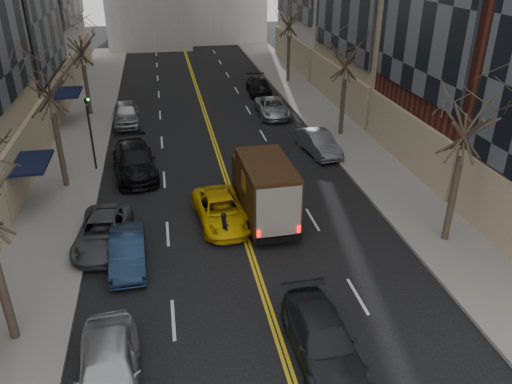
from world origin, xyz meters
The scene contains 20 objects.
sidewalk_left centered at (-9.00, 27.00, 0.07)m, with size 4.00×66.00×0.15m, color slate.
sidewalk_right centered at (9.00, 27.00, 0.07)m, with size 4.00×66.00×0.15m, color slate.
tree_lf_mid centered at (-8.80, 20.00, 6.60)m, with size 3.20×3.20×8.91m.
tree_lf_far centered at (-8.80, 33.00, 6.02)m, with size 3.20×3.20×8.12m.
tree_rt_near centered at (8.80, 11.00, 6.45)m, with size 3.20×3.20×8.71m.
tree_rt_mid centered at (8.80, 25.00, 6.17)m, with size 3.20×3.20×8.32m.
tree_rt_far centered at (8.80, 40.00, 6.74)m, with size 3.20×3.20×9.11m.
traffic_signal centered at (-7.39, 22.00, 2.82)m, with size 0.29×0.26×4.70m.
ups_truck centered at (1.20, 14.58, 1.59)m, with size 2.50×5.83×3.16m.
observer_sedan centered at (1.20, 5.35, 0.69)m, with size 2.00×4.76×1.37m.
taxi centered at (-0.91, 14.55, 0.66)m, with size 2.20×4.76×1.32m, color #E5B709.
pedestrian centered at (-0.97, 12.75, 0.76)m, with size 0.55×0.36×1.52m, color black.
parked_lf_a centered at (-5.45, 5.24, 0.79)m, with size 1.86×4.62×1.57m, color #B2B4BA.
parked_lf_b centered at (-5.15, 11.82, 0.66)m, with size 1.41×4.03×1.33m, color #13233D.
parked_lf_c centered at (-6.30, 13.59, 0.65)m, with size 2.17×4.70×1.31m, color #46494D.
parked_lf_d centered at (-5.10, 21.08, 0.81)m, with size 2.28×5.61×1.63m, color black.
parked_lf_e centered at (-5.94, 30.43, 0.79)m, with size 1.86×4.63×1.58m, color #929499.
parked_rt_a centered at (6.30, 22.12, 0.71)m, with size 1.50×4.30×1.42m, color #515359.
parked_rt_b centered at (5.10, 30.24, 0.66)m, with size 2.19×4.74×1.32m, color #A5A8AD.
parked_rt_c centered at (5.26, 36.60, 0.68)m, with size 1.91×4.69×1.36m, color black.
Camera 1 is at (-3.20, -6.24, 12.17)m, focal length 35.00 mm.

